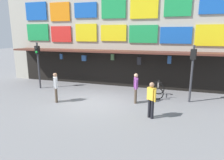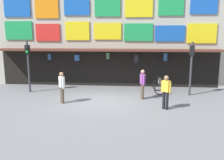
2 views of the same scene
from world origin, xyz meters
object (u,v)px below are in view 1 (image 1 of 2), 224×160
Objects in this scene: traffic_light_near at (38,58)px; traffic_light_far at (193,65)px; pedestrian_in_blue at (136,86)px; pedestrian_in_purple at (151,98)px; pedestrian_in_red at (56,86)px; bicycle_parked at (158,91)px.

traffic_light_far is (9.97, 0.02, 0.00)m from traffic_light_near.
traffic_light_near and traffic_light_far have the same top height.
pedestrian_in_blue is at bearing -159.51° from traffic_light_far.
pedestrian_in_blue is at bearing 120.06° from pedestrian_in_purple.
pedestrian_in_red is 5.38m from pedestrian_in_purple.
pedestrian_in_blue is (4.30, 1.19, 0.00)m from pedestrian_in_red.
pedestrian_in_blue is 2.09m from pedestrian_in_purple.
traffic_light_far reaches higher than pedestrian_in_red.
pedestrian_in_red is at bearing -39.01° from traffic_light_near.
traffic_light_near is 7.25m from pedestrian_in_blue.
pedestrian_in_purple is at bearing -91.01° from bicycle_parked.
bicycle_parked is at bearing 166.55° from traffic_light_far.
pedestrian_in_blue is (7.08, -1.06, -1.19)m from traffic_light_near.
traffic_light_near is at bearing 160.53° from pedestrian_in_purple.
traffic_light_near is 1.90× the size of pedestrian_in_red.
traffic_light_far is 7.63m from pedestrian_in_red.
bicycle_parked is (-1.78, 0.43, -1.75)m from traffic_light_far.
pedestrian_in_red is at bearing 173.35° from pedestrian_in_purple.
traffic_light_far is at bearing 20.49° from pedestrian_in_blue.
pedestrian_in_purple is at bearing -6.65° from pedestrian_in_red.
traffic_light_far is at bearing 17.50° from pedestrian_in_red.
pedestrian_in_blue is 1.00× the size of pedestrian_in_purple.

